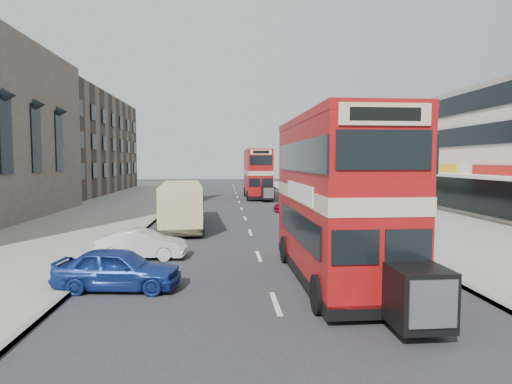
# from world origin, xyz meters

# --- Properties ---
(ground) EXTENTS (160.00, 160.00, 0.00)m
(ground) POSITION_xyz_m (0.00, 0.00, 0.00)
(ground) COLOR #28282B
(ground) RESTS_ON ground
(road_surface) EXTENTS (12.00, 90.00, 0.01)m
(road_surface) POSITION_xyz_m (0.00, 20.00, 0.01)
(road_surface) COLOR #28282B
(road_surface) RESTS_ON ground
(pavement_right) EXTENTS (12.00, 90.00, 0.15)m
(pavement_right) POSITION_xyz_m (12.00, 20.00, 0.07)
(pavement_right) COLOR gray
(pavement_right) RESTS_ON ground
(pavement_left) EXTENTS (12.00, 90.00, 0.15)m
(pavement_left) POSITION_xyz_m (-12.00, 20.00, 0.07)
(pavement_left) COLOR gray
(pavement_left) RESTS_ON ground
(kerb_left) EXTENTS (0.20, 90.00, 0.16)m
(kerb_left) POSITION_xyz_m (-6.10, 20.00, 0.07)
(kerb_left) COLOR gray
(kerb_left) RESTS_ON ground
(kerb_right) EXTENTS (0.20, 90.00, 0.16)m
(kerb_right) POSITION_xyz_m (6.10, 20.00, 0.07)
(kerb_right) COLOR gray
(kerb_right) RESTS_ON ground
(brick_terrace) EXTENTS (14.00, 28.00, 12.00)m
(brick_terrace) POSITION_xyz_m (-22.00, 38.00, 6.00)
(brick_terrace) COLOR #66594C
(brick_terrace) RESTS_ON ground
(commercial_row) EXTENTS (9.90, 46.20, 9.30)m
(commercial_row) POSITION_xyz_m (19.95, 22.00, 4.70)
(commercial_row) COLOR beige
(commercial_row) RESTS_ON ground
(street_lamp) EXTENTS (1.00, 0.20, 8.12)m
(street_lamp) POSITION_xyz_m (6.52, 18.00, 4.78)
(street_lamp) COLOR slate
(street_lamp) RESTS_ON ground
(bus_main) EXTENTS (2.74, 9.61, 5.29)m
(bus_main) POSITION_xyz_m (2.27, -1.82, 2.78)
(bus_main) COLOR black
(bus_main) RESTS_ON ground
(bus_second) EXTENTS (2.61, 9.20, 5.06)m
(bus_second) POSITION_xyz_m (2.14, 30.15, 2.67)
(bus_second) COLOR black
(bus_second) RESTS_ON ground
(coach) EXTENTS (3.08, 9.35, 2.43)m
(coach) POSITION_xyz_m (-4.05, 10.49, 1.44)
(coach) COLOR black
(coach) RESTS_ON ground
(car_left_near) EXTENTS (4.01, 1.96, 1.32)m
(car_left_near) POSITION_xyz_m (-4.74, -2.31, 0.66)
(car_left_near) COLOR navy
(car_left_near) RESTS_ON ground
(car_left_front) EXTENTS (3.71, 1.57, 1.19)m
(car_left_front) POSITION_xyz_m (-4.82, 2.00, 0.59)
(car_left_front) COLOR silver
(car_left_front) RESTS_ON ground
(car_right_a) EXTENTS (4.46, 1.86, 1.29)m
(car_right_a) POSITION_xyz_m (4.66, 17.61, 0.64)
(car_right_a) COLOR maroon
(car_right_a) RESTS_ON ground
(car_right_b) EXTENTS (4.10, 1.94, 1.13)m
(car_right_b) POSITION_xyz_m (5.36, 19.00, 0.57)
(car_right_b) COLOR #C16113
(car_right_b) RESTS_ON ground
(pedestrian_near) EXTENTS (0.69, 0.68, 1.56)m
(pedestrian_near) POSITION_xyz_m (7.65, 15.46, 0.93)
(pedestrian_near) COLOR gray
(pedestrian_near) RESTS_ON pavement_right
(pedestrian_far) EXTENTS (0.94, 0.40, 1.60)m
(pedestrian_far) POSITION_xyz_m (8.97, 29.70, 0.95)
(pedestrian_far) COLOR gray
(pedestrian_far) RESTS_ON pavement_right
(cyclist) EXTENTS (0.70, 1.67, 1.98)m
(cyclist) POSITION_xyz_m (4.15, 20.73, 0.67)
(cyclist) COLOR gray
(cyclist) RESTS_ON ground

